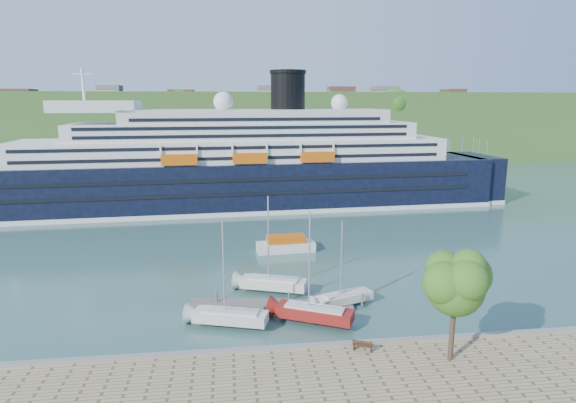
% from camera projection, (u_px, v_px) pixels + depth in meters
% --- Properties ---
extents(ground, '(400.00, 400.00, 0.00)m').
position_uv_depth(ground, '(289.00, 359.00, 39.89)').
color(ground, '#31574D').
rests_on(ground, ground).
extents(far_hillside, '(400.00, 50.00, 24.00)m').
position_uv_depth(far_hillside, '(240.00, 126.00, 178.31)').
color(far_hillside, '#355823').
rests_on(far_hillside, ground).
extents(quay_coping, '(220.00, 0.50, 0.30)m').
position_uv_depth(quay_coping, '(290.00, 347.00, 39.46)').
color(quay_coping, slate).
rests_on(quay_coping, promenade).
extents(cruise_ship, '(120.96, 24.04, 26.99)m').
position_uv_depth(cruise_ship, '(224.00, 140.00, 94.12)').
color(cruise_ship, black).
rests_on(cruise_ship, ground).
extents(park_bench, '(1.80, 1.28, 1.07)m').
position_uv_depth(park_bench, '(363.00, 344.00, 39.12)').
color(park_bench, '#402112').
rests_on(park_bench, promenade).
extents(promenade_tree, '(5.89, 5.89, 9.75)m').
position_uv_depth(promenade_tree, '(454.00, 301.00, 36.92)').
color(promenade_tree, '#2D5716').
rests_on(promenade_tree, promenade).
extents(floating_pontoon, '(17.16, 4.87, 0.38)m').
position_uv_depth(floating_pontoon, '(271.00, 304.00, 50.12)').
color(floating_pontoon, '#68635C').
rests_on(floating_pontoon, ground).
extents(sailboat_white_near, '(8.04, 4.35, 10.01)m').
position_uv_depth(sailboat_white_near, '(229.00, 277.00, 44.50)').
color(sailboat_white_near, silver).
rests_on(sailboat_white_near, ground).
extents(sailboat_red, '(8.31, 5.66, 10.53)m').
position_uv_depth(sailboat_red, '(315.00, 272.00, 45.07)').
color(sailboat_red, maroon).
rests_on(sailboat_red, ground).
extents(sailboat_white_far, '(7.06, 4.11, 8.82)m').
position_uv_depth(sailboat_white_far, '(345.00, 266.00, 49.29)').
color(sailboat_white_far, silver).
rests_on(sailboat_white_far, ground).
extents(tender_launch, '(8.45, 3.43, 2.29)m').
position_uv_depth(tender_launch, '(286.00, 243.00, 68.32)').
color(tender_launch, '#D0590C').
rests_on(tender_launch, ground).
extents(sailboat_extra, '(8.38, 4.84, 10.46)m').
position_uv_depth(sailboat_extra, '(273.00, 248.00, 52.63)').
color(sailboat_extra, silver).
rests_on(sailboat_extra, ground).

